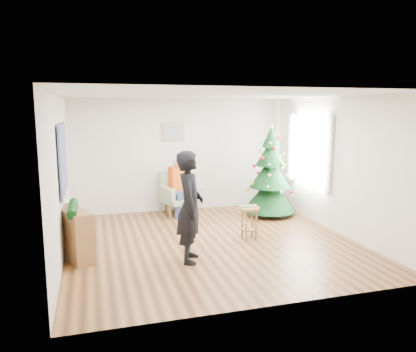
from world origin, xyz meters
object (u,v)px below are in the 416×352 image
object	(u,v)px
christmas_tree	(270,174)
standing_man	(190,207)
stool	(249,223)
armchair	(178,199)
console	(74,234)

from	to	relation	value
christmas_tree	standing_man	size ratio (longest dim) A/B	1.19
stool	armchair	world-z (taller)	armchair
stool	armchair	bearing A→B (deg)	113.51
christmas_tree	stool	world-z (taller)	christmas_tree
standing_man	console	size ratio (longest dim) A/B	1.74
standing_man	console	distance (m)	1.91
stool	console	xyz separation A→B (m)	(-3.04, -0.17, 0.10)
console	standing_man	bearing A→B (deg)	-41.27
stool	console	distance (m)	3.05
christmas_tree	standing_man	world-z (taller)	christmas_tree
armchair	stool	bearing A→B (deg)	-86.87
armchair	christmas_tree	bearing A→B (deg)	-37.84
armchair	console	size ratio (longest dim) A/B	0.99
standing_man	armchair	bearing A→B (deg)	7.28
console	stool	bearing A→B (deg)	-18.72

